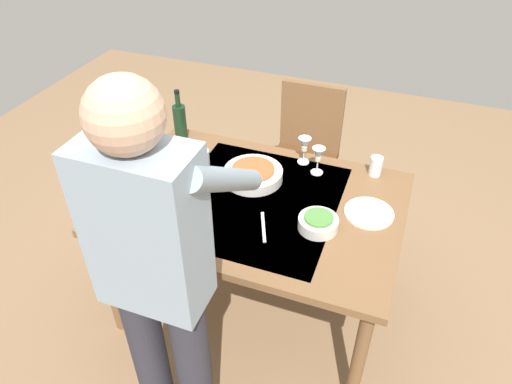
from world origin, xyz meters
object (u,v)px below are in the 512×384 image
object	(u,v)px
chair_near	(306,147)
water_cup_near_left	(203,158)
dining_table	(256,212)
side_bowl_salad	(318,222)
water_cup_near_right	(130,186)
dinner_plate_near	(369,213)
water_cup_far_left	(376,166)
wine_glass_left	(304,146)
wine_glass_right	(318,156)
serving_bowl_pasta	(253,174)
person_server	(158,274)
wine_bottle	(180,121)

from	to	relation	value
chair_near	water_cup_near_left	distance (m)	0.83
dining_table	water_cup_near_left	size ratio (longest dim) A/B	15.34
water_cup_near_left	side_bowl_salad	world-z (taller)	water_cup_near_left
water_cup_near_right	side_bowl_salad	size ratio (longest dim) A/B	0.52
water_cup_near_left	dinner_plate_near	world-z (taller)	water_cup_near_left
water_cup_near_left	water_cup_near_right	xyz separation A→B (m)	(0.23, 0.34, 0.00)
water_cup_near_right	water_cup_far_left	bearing A→B (deg)	-152.21
wine_glass_left	dinner_plate_near	bearing A→B (deg)	142.79
dining_table	wine_glass_right	world-z (taller)	wine_glass_right
water_cup_far_left	side_bowl_salad	size ratio (longest dim) A/B	0.58
wine_glass_left	side_bowl_salad	distance (m)	0.53
wine_glass_left	serving_bowl_pasta	size ratio (longest dim) A/B	0.50
person_server	water_cup_near_left	distance (m)	0.99
person_server	wine_glass_right	size ratio (longest dim) A/B	11.19
person_server	side_bowl_salad	bearing A→B (deg)	-121.65
wine_glass_right	water_cup_near_left	distance (m)	0.60
water_cup_far_left	serving_bowl_pasta	size ratio (longest dim) A/B	0.35
person_server	wine_glass_right	xyz separation A→B (m)	(-0.29, -1.07, -0.12)
dining_table	wine_bottle	bearing A→B (deg)	-33.07
serving_bowl_pasta	side_bowl_salad	world-z (taller)	same
person_server	wine_glass_left	bearing A→B (deg)	-100.09
water_cup_near_right	dinner_plate_near	world-z (taller)	water_cup_near_right
water_cup_far_left	serving_bowl_pasta	bearing A→B (deg)	24.04
chair_near	water_cup_far_left	distance (m)	0.71
chair_near	water_cup_far_left	world-z (taller)	chair_near
wine_glass_left	dining_table	bearing A→B (deg)	72.31
chair_near	wine_bottle	bearing A→B (deg)	37.51
water_cup_near_left	side_bowl_salad	distance (m)	0.74
chair_near	water_cup_near_left	world-z (taller)	chair_near
chair_near	wine_glass_left	distance (m)	0.58
chair_near	dinner_plate_near	xyz separation A→B (m)	(-0.51, 0.78, 0.22)
wine_glass_right	wine_glass_left	bearing A→B (deg)	-36.92
wine_bottle	wine_glass_right	size ratio (longest dim) A/B	1.96
water_cup_far_left	dinner_plate_near	distance (m)	0.33
dining_table	dinner_plate_near	world-z (taller)	dinner_plate_near
serving_bowl_pasta	side_bowl_salad	distance (m)	0.47
wine_glass_left	water_cup_near_right	size ratio (longest dim) A/B	1.62
dining_table	side_bowl_salad	bearing A→B (deg)	164.60
side_bowl_salad	dinner_plate_near	world-z (taller)	side_bowl_salad
wine_glass_right	water_cup_near_left	size ratio (longest dim) A/B	1.66
wine_glass_right	dining_table	bearing A→B (deg)	56.11
dining_table	wine_glass_right	xyz separation A→B (m)	(-0.22, -0.32, 0.18)
wine_glass_left	water_cup_near_right	bearing A→B (deg)	37.80
chair_near	dinner_plate_near	size ratio (longest dim) A/B	3.96
water_cup_far_left	person_server	bearing A→B (deg)	63.54
wine_glass_right	serving_bowl_pasta	world-z (taller)	wine_glass_right
side_bowl_salad	wine_bottle	bearing A→B (deg)	-27.41
chair_near	water_cup_near_right	bearing A→B (deg)	59.42
chair_near	water_cup_near_right	xyz separation A→B (m)	(0.61, 1.03, 0.26)
water_cup_near_left	water_cup_near_right	world-z (taller)	water_cup_near_right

